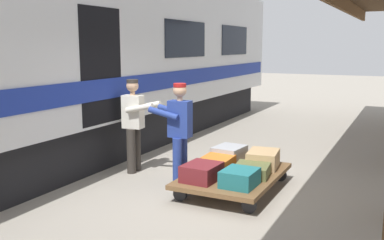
{
  "coord_description": "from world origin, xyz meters",
  "views": [
    {
      "loc": [
        -2.56,
        6.12,
        2.3
      ],
      "look_at": [
        0.46,
        0.05,
        1.15
      ],
      "focal_mm": 41.09,
      "sensor_mm": 36.0,
      "label": 1
    }
  ],
  "objects": [
    {
      "name": "train_car",
      "position": [
        3.72,
        0.0,
        2.06
      ],
      "size": [
        3.02,
        18.2,
        4.0
      ],
      "color": "silver",
      "rests_on": "ground_plane"
    },
    {
      "name": "luggage_cart",
      "position": [
        -0.14,
        -0.25,
        0.24
      ],
      "size": [
        1.36,
        2.05,
        0.28
      ],
      "color": "brown",
      "rests_on": "ground_plane"
    },
    {
      "name": "suitcase_gray_aluminum",
      "position": [
        0.16,
        -0.82,
        0.43
      ],
      "size": [
        0.51,
        0.6,
        0.29
      ],
      "primitive_type": "cube",
      "rotation": [
        0.0,
        0.0,
        -0.1
      ],
      "color": "#9EA0A5",
      "rests_on": "luggage_cart"
    },
    {
      "name": "suitcase_teal_softside",
      "position": [
        -0.45,
        0.31,
        0.41
      ],
      "size": [
        0.48,
        0.55,
        0.24
      ],
      "primitive_type": "cube",
      "rotation": [
        0.0,
        0.0,
        -0.02
      ],
      "color": "#1E666B",
      "rests_on": "luggage_cart"
    },
    {
      "name": "suitcase_orange_carryall",
      "position": [
        0.16,
        -0.25,
        0.4
      ],
      "size": [
        0.49,
        0.63,
        0.23
      ],
      "primitive_type": "cube",
      "rotation": [
        0.0,
        0.0,
        0.03
      ],
      "color": "#CC6B23",
      "rests_on": "luggage_cart"
    },
    {
      "name": "suitcase_maroon_trunk",
      "position": [
        0.16,
        0.31,
        0.41
      ],
      "size": [
        0.51,
        0.61,
        0.25
      ],
      "primitive_type": "cube",
      "rotation": [
        0.0,
        0.0,
        -0.04
      ],
      "color": "maroon",
      "rests_on": "luggage_cart"
    },
    {
      "name": "ground_plane",
      "position": [
        0.0,
        0.0,
        0.0
      ],
      "size": [
        60.0,
        60.0,
        0.0
      ],
      "primitive_type": "plane",
      "color": "gray"
    },
    {
      "name": "suitcase_olive_duffel",
      "position": [
        -0.45,
        -0.25,
        0.38
      ],
      "size": [
        0.59,
        0.63,
        0.18
      ],
      "primitive_type": "cube",
      "rotation": [
        0.0,
        0.0,
        0.14
      ],
      "color": "brown",
      "rests_on": "luggage_cart"
    },
    {
      "name": "suitcase_tan_vintage",
      "position": [
        -0.45,
        -0.82,
        0.42
      ],
      "size": [
        0.55,
        0.69,
        0.28
      ],
      "primitive_type": "cube",
      "rotation": [
        0.0,
        0.0,
        0.13
      ],
      "color": "tan",
      "rests_on": "luggage_cart"
    },
    {
      "name": "porter_in_overalls",
      "position": [
        0.78,
        -0.11,
        0.93
      ],
      "size": [
        0.68,
        0.44,
        1.7
      ],
      "color": "navy",
      "rests_on": "ground_plane"
    },
    {
      "name": "porter_by_door",
      "position": [
        1.87,
        -0.44,
        0.93
      ],
      "size": [
        0.69,
        0.46,
        1.7
      ],
      "color": "#332D28",
      "rests_on": "ground_plane"
    }
  ]
}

